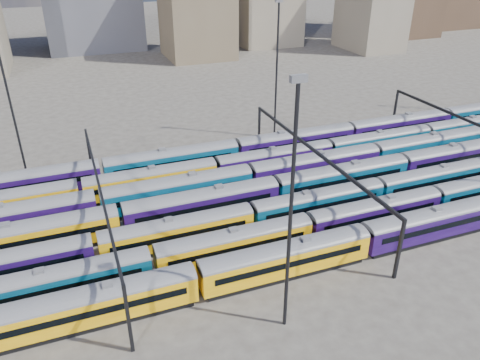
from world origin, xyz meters
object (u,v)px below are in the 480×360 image
object	(u,v)px
rake_0	(286,256)
rake_2	(95,246)
mast_2	(291,205)
rake_1	(375,210)

from	to	relation	value
rake_0	rake_2	bearing A→B (deg)	153.54
rake_0	mast_2	size ratio (longest dim) A/B	4.09
mast_2	rake_1	bearing A→B (deg)	32.16
rake_0	rake_1	bearing A→B (deg)	17.73
mast_2	rake_2	bearing A→B (deg)	134.40
rake_0	rake_1	xyz separation A→B (m)	(15.64, 5.00, -0.15)
rake_2	mast_2	xyz separation A→B (m)	(16.65, -17.00, 11.40)
rake_1	mast_2	distance (m)	25.26
rake_0	rake_1	world-z (taller)	rake_0
rake_1	rake_2	world-z (taller)	rake_1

